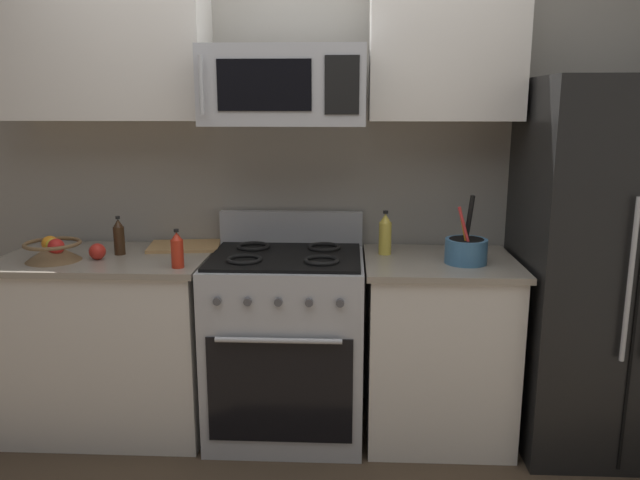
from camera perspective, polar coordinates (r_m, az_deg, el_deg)
wall_back at (r=3.40m, az=-2.53°, el=6.40°), size 8.00×0.10×2.60m
counter_left at (r=3.42m, az=-18.43°, el=-8.77°), size 1.02×0.66×0.91m
range_oven at (r=3.21m, az=-3.05°, el=-9.22°), size 0.76×0.70×1.09m
counter_right at (r=3.23m, az=10.64°, el=-9.59°), size 0.73×0.66×0.91m
refrigerator at (r=3.28m, az=24.49°, el=-2.28°), size 0.77×0.77×1.77m
microwave at (r=3.02m, az=-3.27°, el=13.83°), size 0.76×0.44×0.36m
upper_cabinets_left at (r=3.39m, az=-19.18°, el=16.93°), size 1.01×0.34×0.78m
upper_cabinets_right at (r=3.19m, az=11.40°, el=17.67°), size 0.72×0.34×0.78m
utensil_crock at (r=3.03m, az=13.19°, el=-0.87°), size 0.20×0.20×0.33m
fruit_basket at (r=3.27m, az=-23.20°, el=-0.82°), size 0.27×0.27×0.11m
apple_loose at (r=3.21m, az=-19.66°, el=-1.00°), size 0.08×0.08×0.08m
cutting_board at (r=3.36m, az=-12.26°, el=-0.54°), size 0.40×0.31×0.02m
bottle_hot_sauce at (r=2.94m, az=-12.91°, el=-0.91°), size 0.06×0.06×0.18m
bottle_oil at (r=3.14m, az=5.97°, el=0.52°), size 0.06×0.06×0.22m
bottle_soy at (r=3.28m, az=-17.88°, el=0.25°), size 0.05×0.05×0.20m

